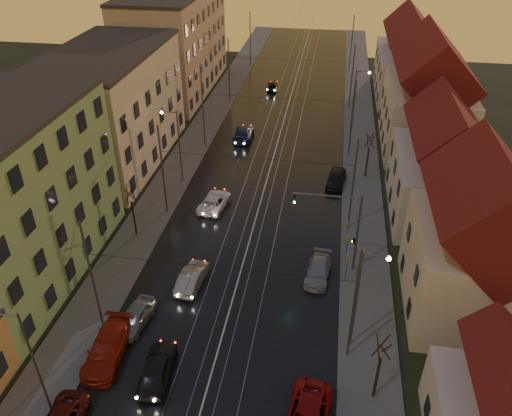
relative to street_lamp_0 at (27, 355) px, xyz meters
The scene contains 41 objects.
road 39.38m from the street_lamp_0, 76.53° to the left, with size 16.00×120.00×0.04m, color black.
sidewalk_left 38.31m from the street_lamp_0, 91.35° to the left, with size 4.00×120.00×0.15m, color #4C4C4C.
sidewalk_right 42.80m from the street_lamp_0, 63.31° to the left, with size 4.00×120.00×0.15m, color #4C4C4C.
tram_rail_0 38.92m from the street_lamp_0, 79.70° to the left, with size 0.06×120.00×0.03m, color gray.
tram_rail_1 39.20m from the street_lamp_0, 77.63° to the left, with size 0.06×120.00×0.03m, color gray.
tram_rail_2 39.56m from the street_lamp_0, 75.43° to the left, with size 0.06×120.00×0.03m, color gray.
tram_rail_3 39.94m from the street_lamp_0, 73.43° to the left, with size 0.06×120.00×0.03m, color gray.
apartment_left_1 14.73m from the street_lamp_0, 124.98° to the left, with size 10.00×18.00×13.00m, color #6E945E.
apartment_left_2 33.10m from the street_lamp_0, 104.70° to the left, with size 10.00×20.00×12.00m, color #C3B097.
apartment_left_3 56.67m from the street_lamp_0, 98.53° to the left, with size 10.00×24.00×14.00m, color tan.
house_right_1 29.17m from the street_lamp_0, 26.47° to the left, with size 8.67×10.20×10.80m.
house_right_2 36.84m from the street_lamp_0, 44.89° to the left, with size 9.18×12.24×9.20m.
house_right_3 48.61m from the street_lamp_0, 57.52° to the left, with size 9.18×14.28×11.50m.
house_right_4 64.52m from the street_lamp_0, 66.13° to the left, with size 9.18×16.32×10.00m.
catenary_pole_l_1 7.03m from the street_lamp_0, 85.88° to the left, with size 0.16×0.16×9.00m, color #595B60.
catenary_pole_r_1 19.04m from the street_lamp_0, 21.57° to the left, with size 0.16×0.16×9.00m, color #595B60.
catenary_pole_l_2 22.01m from the street_lamp_0, 88.69° to the left, with size 0.16×0.16×9.00m, color #595B60.
catenary_pole_r_2 28.24m from the street_lamp_0, 51.17° to the left, with size 0.16×0.16×9.00m, color #595B60.
catenary_pole_l_3 37.01m from the street_lamp_0, 89.22° to the left, with size 0.16×0.16×9.00m, color #595B60.
catenary_pole_r_3 41.02m from the street_lamp_0, 64.43° to the left, with size 0.16×0.16×9.00m, color #595B60.
catenary_pole_l_4 52.00m from the street_lamp_0, 89.44° to the left, with size 0.16×0.16×9.00m, color #595B60.
catenary_pole_r_4 54.93m from the street_lamp_0, 71.20° to the left, with size 0.16×0.16×9.00m, color #595B60.
catenary_pole_l_5 70.00m from the street_lamp_0, 89.59° to the left, with size 0.16×0.16×9.00m, color #595B60.
catenary_pole_r_5 72.21m from the street_lamp_0, 75.81° to the left, with size 0.16×0.16×9.00m, color #595B60.
street_lamp_0 is the anchor object (origin of this frame).
street_lamp_1 19.89m from the street_lamp_0, 23.72° to the left, with size 1.75×0.32×8.00m.
street_lamp_2 28.00m from the street_lamp_0, 90.00° to the left, with size 1.75×0.32×8.00m.
street_lamp_3 47.62m from the street_lamp_0, 67.52° to the left, with size 1.75×0.32×8.00m.
traffic_light_mast 23.42m from the street_lamp_0, 43.10° to the left, with size 5.30×0.32×7.20m.
bare_tree_0 18.19m from the street_lamp_0, 93.47° to the left, with size 1.09×1.09×5.11m.
bare_tree_1 19.86m from the street_lamp_0, 11.71° to the left, with size 1.09×1.09×5.11m.
bare_tree_2 37.56m from the street_lamp_0, 58.63° to the left, with size 1.09×1.09×5.11m.
driving_car_0 7.89m from the street_lamp_0, 30.68° to the left, with size 1.84×4.56×1.55m, color black.
driving_car_1 14.14m from the street_lamp_0, 65.24° to the left, with size 1.53×4.38×1.44m, color #9A9B9F.
driving_car_2 24.43m from the street_lamp_0, 78.44° to the left, with size 2.19×4.75×1.32m, color white.
driving_car_3 39.97m from the street_lamp_0, 83.04° to the left, with size 2.18×5.36×1.56m, color #19284D.
driving_car_4 58.25m from the street_lamp_0, 84.03° to the left, with size 1.57×3.91×1.33m, color black.
parked_left_2 6.35m from the street_lamp_0, 65.32° to the left, with size 2.19×5.39×1.56m, color #9C1E0F.
parked_left_3 9.04m from the street_lamp_0, 69.81° to the left, with size 1.67×4.14×1.41m, color gray.
parked_right_1 21.76m from the street_lamp_0, 43.95° to the left, with size 1.79×4.39×1.27m, color #A1A0A5.
parked_right_2 34.31m from the street_lamp_0, 61.23° to the left, with size 1.74×4.33×1.47m, color black.
Camera 1 is at (6.16, -14.33, 26.34)m, focal length 35.00 mm.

